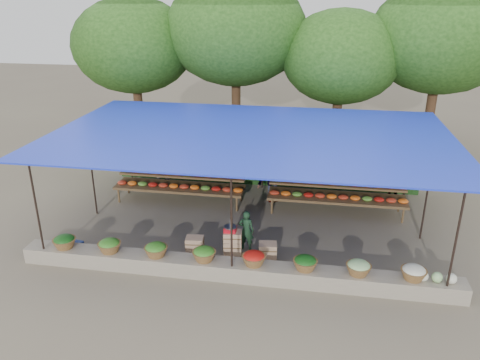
% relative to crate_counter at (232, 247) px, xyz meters
% --- Properties ---
extents(ground, '(60.00, 60.00, 0.00)m').
position_rel_crate_counter_xyz_m(ground, '(0.19, 1.90, -0.31)').
color(ground, '#6A5C4E').
rests_on(ground, ground).
extents(stone_curb, '(10.60, 0.55, 0.40)m').
position_rel_crate_counter_xyz_m(stone_curb, '(0.19, -0.85, -0.11)').
color(stone_curb, gray).
rests_on(stone_curb, ground).
extents(stall_canopy, '(10.80, 6.60, 2.82)m').
position_rel_crate_counter_xyz_m(stall_canopy, '(0.19, 1.97, 2.37)').
color(stall_canopy, black).
rests_on(stall_canopy, ground).
extents(produce_baskets, '(8.98, 0.58, 0.34)m').
position_rel_crate_counter_xyz_m(produce_baskets, '(0.09, -0.85, 0.25)').
color(produce_baskets, brown).
rests_on(produce_baskets, stone_curb).
extents(netting_backdrop, '(10.60, 0.06, 2.50)m').
position_rel_crate_counter_xyz_m(netting_backdrop, '(0.19, 5.05, 0.94)').
color(netting_backdrop, '#1D4318').
rests_on(netting_backdrop, ground).
extents(tree_row, '(16.51, 5.50, 7.12)m').
position_rel_crate_counter_xyz_m(tree_row, '(0.69, 7.99, 4.39)').
color(tree_row, '#342513').
rests_on(tree_row, ground).
extents(fruit_table_left, '(4.21, 0.95, 0.93)m').
position_rel_crate_counter_xyz_m(fruit_table_left, '(-2.30, 3.25, 0.30)').
color(fruit_table_left, '#4B391E').
rests_on(fruit_table_left, ground).
extents(fruit_table_right, '(4.21, 0.95, 0.93)m').
position_rel_crate_counter_xyz_m(fruit_table_right, '(2.70, 3.25, 0.30)').
color(fruit_table_right, '#4B391E').
rests_on(fruit_table_right, ground).
extents(crate_counter, '(2.38, 0.39, 0.77)m').
position_rel_crate_counter_xyz_m(crate_counter, '(0.00, 0.00, 0.00)').
color(crate_counter, tan).
rests_on(crate_counter, ground).
extents(weighing_scale, '(0.32, 0.32, 0.34)m').
position_rel_crate_counter_xyz_m(weighing_scale, '(-0.03, 0.00, 0.54)').
color(weighing_scale, red).
rests_on(weighing_scale, crate_counter).
extents(vendor_seated, '(0.43, 0.30, 1.12)m').
position_rel_crate_counter_xyz_m(vendor_seated, '(0.30, 0.52, 0.25)').
color(vendor_seated, '#1A3921').
rests_on(vendor_seated, ground).
extents(customer_left, '(1.01, 0.87, 1.77)m').
position_rel_crate_counter_xyz_m(customer_left, '(-3.07, 3.99, 0.58)').
color(customer_left, slate).
rests_on(customer_left, ground).
extents(customer_mid, '(1.25, 1.03, 1.68)m').
position_rel_crate_counter_xyz_m(customer_mid, '(0.68, 3.73, 0.53)').
color(customer_mid, slate).
rests_on(customer_mid, ground).
extents(customer_right, '(0.95, 0.81, 1.52)m').
position_rel_crate_counter_xyz_m(customer_right, '(4.47, 4.25, 0.45)').
color(customer_right, slate).
rests_on(customer_right, ground).
extents(blue_crate_front, '(0.53, 0.42, 0.28)m').
position_rel_crate_counter_xyz_m(blue_crate_front, '(-4.19, -0.39, -0.17)').
color(blue_crate_front, navy).
rests_on(blue_crate_front, ground).
extents(blue_crate_back, '(0.51, 0.42, 0.27)m').
position_rel_crate_counter_xyz_m(blue_crate_back, '(-4.48, -0.24, -0.18)').
color(blue_crate_back, navy).
rests_on(blue_crate_back, ground).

